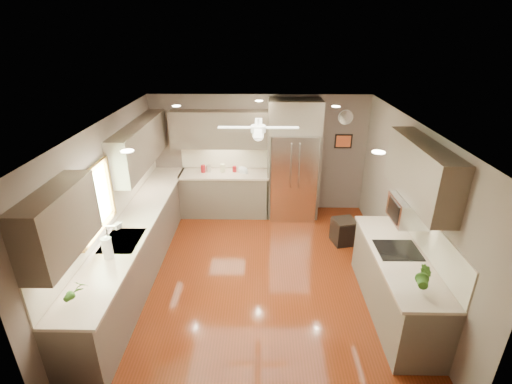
{
  "coord_description": "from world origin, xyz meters",
  "views": [
    {
      "loc": [
        0.05,
        -5.0,
        3.71
      ],
      "look_at": [
        -0.04,
        0.6,
        1.22
      ],
      "focal_mm": 26.0,
      "sensor_mm": 36.0,
      "label": 1
    }
  ],
  "objects_px": {
    "canister_a": "(203,169)",
    "canister_d": "(234,169)",
    "microwave": "(409,210)",
    "canister_b": "(209,169)",
    "potted_plant_right": "(424,277)",
    "refrigerator": "(293,163)",
    "bowl": "(243,172)",
    "soap_bottle": "(118,225)",
    "stool": "(344,231)",
    "canister_c": "(223,168)",
    "paper_towel": "(107,248)",
    "potted_plant_left": "(76,290)"
  },
  "relations": [
    {
      "from": "canister_a",
      "to": "microwave",
      "type": "height_order",
      "value": "microwave"
    },
    {
      "from": "soap_bottle",
      "to": "stool",
      "type": "height_order",
      "value": "soap_bottle"
    },
    {
      "from": "canister_d",
      "to": "refrigerator",
      "type": "bearing_deg",
      "value": -4.76
    },
    {
      "from": "canister_a",
      "to": "canister_d",
      "type": "bearing_deg",
      "value": 3.04
    },
    {
      "from": "canister_b",
      "to": "stool",
      "type": "bearing_deg",
      "value": -24.64
    },
    {
      "from": "canister_a",
      "to": "potted_plant_left",
      "type": "height_order",
      "value": "potted_plant_left"
    },
    {
      "from": "canister_b",
      "to": "potted_plant_left",
      "type": "relative_size",
      "value": 0.47
    },
    {
      "from": "potted_plant_right",
      "to": "stool",
      "type": "height_order",
      "value": "potted_plant_right"
    },
    {
      "from": "canister_b",
      "to": "potted_plant_left",
      "type": "bearing_deg",
      "value": -102.54
    },
    {
      "from": "canister_a",
      "to": "microwave",
      "type": "bearing_deg",
      "value": -41.01
    },
    {
      "from": "canister_b",
      "to": "potted_plant_right",
      "type": "distance_m",
      "value": 4.8
    },
    {
      "from": "canister_b",
      "to": "microwave",
      "type": "distance_m",
      "value": 4.19
    },
    {
      "from": "bowl",
      "to": "microwave",
      "type": "relative_size",
      "value": 0.4
    },
    {
      "from": "canister_a",
      "to": "canister_b",
      "type": "height_order",
      "value": "canister_a"
    },
    {
      "from": "soap_bottle",
      "to": "stool",
      "type": "relative_size",
      "value": 0.36
    },
    {
      "from": "soap_bottle",
      "to": "paper_towel",
      "type": "relative_size",
      "value": 0.53
    },
    {
      "from": "bowl",
      "to": "refrigerator",
      "type": "xyz_separation_m",
      "value": [
        1.03,
        -0.04,
        0.22
      ]
    },
    {
      "from": "canister_c",
      "to": "potted_plant_right",
      "type": "distance_m",
      "value": 4.62
    },
    {
      "from": "canister_a",
      "to": "soap_bottle",
      "type": "relative_size",
      "value": 0.89
    },
    {
      "from": "refrigerator",
      "to": "bowl",
      "type": "bearing_deg",
      "value": 178.05
    },
    {
      "from": "bowl",
      "to": "soap_bottle",
      "type": "bearing_deg",
      "value": -125.92
    },
    {
      "from": "canister_a",
      "to": "canister_b",
      "type": "xyz_separation_m",
      "value": [
        0.11,
        0.02,
        -0.01
      ]
    },
    {
      "from": "canister_a",
      "to": "refrigerator",
      "type": "height_order",
      "value": "refrigerator"
    },
    {
      "from": "canister_c",
      "to": "potted_plant_right",
      "type": "bearing_deg",
      "value": -54.68
    },
    {
      "from": "canister_a",
      "to": "stool",
      "type": "xyz_separation_m",
      "value": [
        2.76,
        -1.19,
        -0.78
      ]
    },
    {
      "from": "potted_plant_right",
      "to": "microwave",
      "type": "relative_size",
      "value": 0.64
    },
    {
      "from": "canister_d",
      "to": "potted_plant_left",
      "type": "distance_m",
      "value": 4.3
    },
    {
      "from": "canister_b",
      "to": "bowl",
      "type": "height_order",
      "value": "canister_b"
    },
    {
      "from": "canister_d",
      "to": "stool",
      "type": "distance_m",
      "value": 2.56
    },
    {
      "from": "canister_a",
      "to": "potted_plant_right",
      "type": "height_order",
      "value": "potted_plant_right"
    },
    {
      "from": "soap_bottle",
      "to": "stool",
      "type": "bearing_deg",
      "value": 18.74
    },
    {
      "from": "soap_bottle",
      "to": "potted_plant_left",
      "type": "relative_size",
      "value": 0.53
    },
    {
      "from": "canister_a",
      "to": "canister_b",
      "type": "bearing_deg",
      "value": 11.65
    },
    {
      "from": "paper_towel",
      "to": "bowl",
      "type": "bearing_deg",
      "value": 62.6
    },
    {
      "from": "paper_towel",
      "to": "canister_a",
      "type": "bearing_deg",
      "value": 75.99
    },
    {
      "from": "canister_c",
      "to": "microwave",
      "type": "height_order",
      "value": "microwave"
    },
    {
      "from": "canister_d",
      "to": "microwave",
      "type": "height_order",
      "value": "microwave"
    },
    {
      "from": "canister_c",
      "to": "canister_d",
      "type": "height_order",
      "value": "canister_c"
    },
    {
      "from": "potted_plant_right",
      "to": "bowl",
      "type": "bearing_deg",
      "value": 121.1
    },
    {
      "from": "canister_d",
      "to": "stool",
      "type": "xyz_separation_m",
      "value": [
        2.11,
        -1.23,
        -0.76
      ]
    },
    {
      "from": "potted_plant_right",
      "to": "soap_bottle",
      "type": "bearing_deg",
      "value": 161.8
    },
    {
      "from": "canister_d",
      "to": "soap_bottle",
      "type": "xyz_separation_m",
      "value": [
        -1.57,
        -2.47,
        0.03
      ]
    },
    {
      "from": "microwave",
      "to": "canister_c",
      "type": "bearing_deg",
      "value": 134.95
    },
    {
      "from": "canister_a",
      "to": "canister_c",
      "type": "height_order",
      "value": "canister_c"
    },
    {
      "from": "canister_d",
      "to": "potted_plant_right",
      "type": "bearing_deg",
      "value": -57.37
    },
    {
      "from": "soap_bottle",
      "to": "microwave",
      "type": "xyz_separation_m",
      "value": [
        4.1,
        -0.33,
        0.45
      ]
    },
    {
      "from": "potted_plant_right",
      "to": "canister_b",
      "type": "bearing_deg",
      "value": 128.14
    },
    {
      "from": "canister_c",
      "to": "soap_bottle",
      "type": "relative_size",
      "value": 0.97
    },
    {
      "from": "canister_a",
      "to": "canister_c",
      "type": "xyz_separation_m",
      "value": [
        0.41,
        0.01,
        0.01
      ]
    },
    {
      "from": "potted_plant_right",
      "to": "stool",
      "type": "relative_size",
      "value": 0.73
    }
  ]
}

